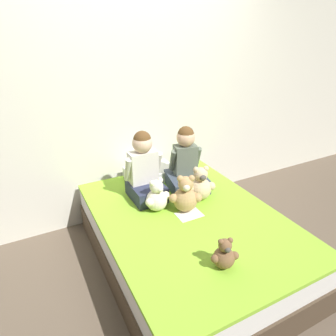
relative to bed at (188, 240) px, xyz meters
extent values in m
plane|color=brown|center=(0.00, 0.00, -0.24)|extent=(14.00, 14.00, 0.00)
cube|color=silver|center=(0.00, 1.04, 1.01)|extent=(8.00, 0.06, 2.50)
cube|color=#473828|center=(0.00, 0.00, -0.11)|extent=(1.42, 1.92, 0.26)
cube|color=white|center=(0.00, 0.00, 0.12)|extent=(1.39, 1.88, 0.20)
cube|color=#8CC633|center=(0.00, 0.00, 0.23)|extent=(1.40, 1.90, 0.03)
cube|color=#282D47|center=(-0.19, 0.43, 0.32)|extent=(0.28, 0.36, 0.14)
cube|color=silver|center=(-0.19, 0.48, 0.54)|extent=(0.25, 0.12, 0.29)
sphere|color=beige|center=(-0.19, 0.48, 0.76)|extent=(0.17, 0.17, 0.17)
sphere|color=brown|center=(-0.19, 0.48, 0.79)|extent=(0.15, 0.15, 0.15)
cylinder|color=silver|center=(-0.34, 0.48, 0.54)|extent=(0.06, 0.13, 0.24)
cylinder|color=silver|center=(-0.05, 0.48, 0.54)|extent=(0.06, 0.13, 0.24)
cube|color=#384251|center=(0.23, 0.43, 0.31)|extent=(0.42, 0.44, 0.13)
cube|color=#5B6656|center=(0.24, 0.48, 0.52)|extent=(0.23, 0.18, 0.28)
sphere|color=#DBAD89|center=(0.24, 0.48, 0.74)|extent=(0.17, 0.17, 0.17)
sphere|color=brown|center=(0.24, 0.48, 0.77)|extent=(0.15, 0.15, 0.15)
cylinder|color=#5B6656|center=(0.12, 0.50, 0.53)|extent=(0.08, 0.14, 0.23)
cylinder|color=#5B6656|center=(0.36, 0.46, 0.53)|extent=(0.08, 0.14, 0.23)
sphere|color=silver|center=(-0.19, 0.21, 0.34)|extent=(0.18, 0.18, 0.18)
sphere|color=silver|center=(-0.19, 0.21, 0.47)|extent=(0.11, 0.11, 0.11)
sphere|color=white|center=(-0.18, 0.16, 0.47)|extent=(0.05, 0.05, 0.05)
sphere|color=silver|center=(-0.23, 0.20, 0.52)|extent=(0.05, 0.05, 0.05)
sphere|color=silver|center=(-0.15, 0.22, 0.52)|extent=(0.05, 0.05, 0.05)
sphere|color=silver|center=(-0.28, 0.17, 0.36)|extent=(0.07, 0.07, 0.07)
sphere|color=silver|center=(-0.10, 0.21, 0.36)|extent=(0.07, 0.07, 0.07)
sphere|color=#D1B78E|center=(0.23, 0.19, 0.35)|extent=(0.20, 0.20, 0.20)
sphere|color=#D1B78E|center=(0.23, 0.19, 0.49)|extent=(0.13, 0.13, 0.13)
sphere|color=#4C4742|center=(0.21, 0.14, 0.49)|extent=(0.06, 0.06, 0.06)
sphere|color=#D1B78E|center=(0.18, 0.20, 0.54)|extent=(0.05, 0.05, 0.05)
sphere|color=#D1B78E|center=(0.27, 0.18, 0.54)|extent=(0.05, 0.05, 0.05)
sphere|color=#D1B78E|center=(0.13, 0.20, 0.37)|extent=(0.08, 0.08, 0.08)
sphere|color=#D1B78E|center=(0.32, 0.15, 0.37)|extent=(0.08, 0.08, 0.08)
sphere|color=tan|center=(0.02, 0.09, 0.35)|extent=(0.21, 0.21, 0.21)
sphere|color=tan|center=(0.02, 0.09, 0.50)|extent=(0.13, 0.13, 0.13)
sphere|color=beige|center=(-0.01, 0.04, 0.49)|extent=(0.06, 0.06, 0.06)
sphere|color=tan|center=(-0.02, 0.11, 0.55)|extent=(0.05, 0.05, 0.05)
sphere|color=tan|center=(0.06, 0.07, 0.55)|extent=(0.05, 0.05, 0.05)
sphere|color=tan|center=(-0.08, 0.11, 0.38)|extent=(0.08, 0.08, 0.08)
sphere|color=tan|center=(0.10, 0.03, 0.38)|extent=(0.08, 0.08, 0.08)
sphere|color=brown|center=(-0.10, -0.60, 0.32)|extent=(0.14, 0.14, 0.14)
sphere|color=brown|center=(-0.10, -0.60, 0.42)|extent=(0.09, 0.09, 0.09)
sphere|color=#4C4742|center=(-0.11, -0.63, 0.42)|extent=(0.04, 0.04, 0.04)
sphere|color=brown|center=(-0.13, -0.59, 0.45)|extent=(0.04, 0.04, 0.04)
sphere|color=brown|center=(-0.07, -0.60, 0.45)|extent=(0.04, 0.04, 0.04)
sphere|color=brown|center=(-0.17, -0.59, 0.34)|extent=(0.05, 0.05, 0.05)
sphere|color=brown|center=(-0.03, -0.63, 0.34)|extent=(0.05, 0.05, 0.05)
cube|color=white|center=(0.00, 0.77, 0.30)|extent=(0.48, 0.33, 0.11)
cube|color=white|center=(0.01, 0.01, 0.25)|extent=(0.21, 0.15, 0.00)
camera|label=1|loc=(-1.10, -1.75, 1.67)|focal=32.00mm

